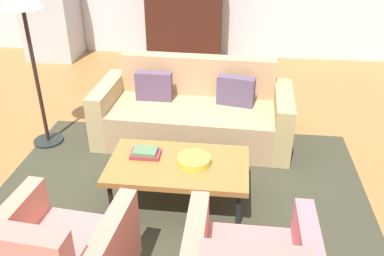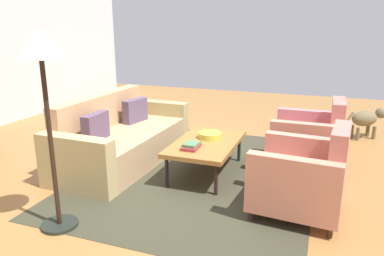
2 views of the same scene
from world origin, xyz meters
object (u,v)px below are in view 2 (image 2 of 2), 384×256
at_px(book_stack, 191,146).
at_px(fruit_bowl, 210,135).
at_px(couch, 119,140).
at_px(coffee_table, 206,144).
at_px(armchair_right, 312,142).
at_px(floor_lamp, 42,63).
at_px(dog, 367,119).
at_px(armchair_left, 305,179).

bearing_deg(book_stack, fruit_bowl, -10.46).
height_order(couch, book_stack, couch).
xyz_separation_m(coffee_table, armchair_right, (0.60, -1.17, -0.02)).
bearing_deg(book_stack, floor_lamp, 149.30).
xyz_separation_m(coffee_table, fruit_bowl, (0.14, 0.00, 0.07)).
relative_size(armchair_right, dog, 1.43).
height_order(coffee_table, armchair_right, armchair_right).
height_order(couch, armchair_left, armchair_left).
xyz_separation_m(armchair_right, floor_lamp, (-2.20, 2.02, 1.10)).
bearing_deg(couch, dog, 127.23).
bearing_deg(armchair_left, armchair_right, 4.95).
xyz_separation_m(coffee_table, floor_lamp, (-1.60, 0.85, 1.08)).
relative_size(couch, dog, 3.46).
xyz_separation_m(couch, book_stack, (-0.30, -1.11, 0.14)).
xyz_separation_m(armchair_left, book_stack, (0.31, 1.25, 0.09)).
bearing_deg(coffee_table, book_stack, 164.95).
bearing_deg(floor_lamp, book_stack, -30.70).
height_order(coffee_table, armchair_left, armchair_left).
distance_m(floor_lamp, dog, 4.83).
relative_size(book_stack, dog, 0.43).
bearing_deg(floor_lamp, fruit_bowl, -26.15).
relative_size(floor_lamp, dog, 2.80).
height_order(armchair_right, fruit_bowl, armchair_right).
bearing_deg(dog, book_stack, -162.49).
bearing_deg(floor_lamp, coffee_table, -28.05).
distance_m(coffee_table, fruit_bowl, 0.15).
bearing_deg(fruit_bowl, coffee_table, -180.00).
bearing_deg(book_stack, armchair_right, -54.17).
distance_m(coffee_table, dog, 2.92).
height_order(coffee_table, book_stack, book_stack).
xyz_separation_m(couch, dog, (2.19, -3.10, 0.03)).
bearing_deg(book_stack, dog, -38.63).
bearing_deg(armchair_left, couch, 80.45).
distance_m(fruit_bowl, floor_lamp, 2.18).
height_order(armchair_right, dog, armchair_right).
distance_m(armchair_left, dog, 2.90).
height_order(armchair_left, dog, armchair_left).
distance_m(couch, dog, 3.80).
bearing_deg(dog, floor_lamp, -159.95).
height_order(armchair_left, floor_lamp, floor_lamp).
xyz_separation_m(couch, armchair_left, (-0.61, -2.35, 0.06)).
relative_size(armchair_left, dog, 1.43).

